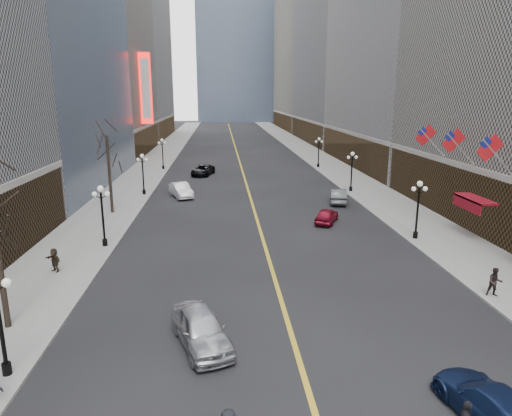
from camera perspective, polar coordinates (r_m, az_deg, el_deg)
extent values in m
cube|color=gray|center=(75.53, 8.78, 5.52)|extent=(6.00, 230.00, 0.15)
cube|color=gray|center=(74.35, -12.83, 5.20)|extent=(6.00, 230.00, 0.15)
cube|color=gold|center=(83.52, -2.25, 6.42)|extent=(0.25, 200.00, 0.02)
cube|color=#4A3C31|center=(39.27, 29.00, -0.11)|extent=(2.80, 41.00, 5.00)
cube|color=#4A3C31|center=(74.43, 12.53, 7.19)|extent=(2.80, 35.00, 5.00)
cube|color=#98989B|center=(114.43, 13.26, 20.16)|extent=(26.00, 40.00, 48.00)
cube|color=#4A3C31|center=(111.17, 6.85, 9.56)|extent=(2.80, 39.00, 5.00)
cube|color=#A59B88|center=(156.61, 8.39, 21.18)|extent=(26.00, 46.00, 62.00)
cube|color=#4A3C31|center=(153.49, 3.70, 10.82)|extent=(2.80, 45.00, 5.00)
cube|color=#A59B88|center=(94.71, -22.49, 21.50)|extent=(26.00, 30.00, 50.00)
cube|color=#4A3C31|center=(91.41, -14.17, 8.30)|extent=(2.80, 29.00, 5.00)
cube|color=#4A3C31|center=(124.96, -11.61, 9.85)|extent=(2.80, 37.00, 5.00)
cylinder|color=black|center=(37.52, 19.30, -3.20)|extent=(0.36, 0.36, 0.50)
cylinder|color=black|center=(37.06, 19.52, -0.61)|extent=(0.16, 0.16, 4.00)
sphere|color=white|center=(36.58, 19.81, 2.88)|extent=(0.44, 0.44, 0.44)
sphere|color=white|center=(36.48, 19.11, 2.26)|extent=(0.36, 0.36, 0.36)
sphere|color=white|center=(36.84, 20.40, 2.27)|extent=(0.36, 0.36, 0.36)
cylinder|color=black|center=(53.95, 11.76, 2.38)|extent=(0.36, 0.36, 0.50)
cylinder|color=black|center=(53.63, 11.85, 4.21)|extent=(0.16, 0.16, 4.00)
sphere|color=white|center=(53.30, 11.98, 6.65)|extent=(0.44, 0.44, 0.44)
sphere|color=white|center=(53.23, 11.49, 6.23)|extent=(0.36, 0.36, 0.36)
sphere|color=white|center=(53.48, 12.42, 6.21)|extent=(0.36, 0.36, 0.36)
cylinder|color=black|center=(71.14, 7.78, 5.30)|extent=(0.36, 0.36, 0.50)
cylinder|color=black|center=(70.90, 7.83, 6.70)|extent=(0.16, 0.16, 4.00)
sphere|color=white|center=(70.65, 7.89, 8.55)|extent=(0.44, 0.44, 0.44)
sphere|color=white|center=(70.60, 7.52, 8.23)|extent=(0.36, 0.36, 0.36)
sphere|color=white|center=(70.79, 8.24, 8.22)|extent=(0.36, 0.36, 0.36)
cylinder|color=black|center=(21.60, -28.70, -17.20)|extent=(0.36, 0.36, 0.50)
cylinder|color=black|center=(20.80, -29.27, -13.02)|extent=(0.16, 0.16, 4.00)
sphere|color=white|center=(19.88, -28.74, -8.20)|extent=(0.36, 0.36, 0.36)
cylinder|color=black|center=(35.47, -18.37, -4.10)|extent=(0.36, 0.36, 0.50)
cylinder|color=black|center=(34.99, -18.58, -1.37)|extent=(0.16, 0.16, 4.00)
sphere|color=white|center=(34.48, -18.88, 2.32)|extent=(0.44, 0.44, 0.44)
sphere|color=white|center=(34.68, -19.55, 1.65)|extent=(0.36, 0.36, 0.36)
sphere|color=white|center=(34.45, -18.10, 1.69)|extent=(0.36, 0.36, 0.36)
cylinder|color=black|center=(52.54, -13.82, 1.96)|extent=(0.36, 0.36, 0.50)
cylinder|color=black|center=(52.22, -13.93, 3.84)|extent=(0.16, 0.16, 4.00)
sphere|color=white|center=(51.88, -14.08, 6.34)|extent=(0.44, 0.44, 0.44)
sphere|color=white|center=(52.01, -14.54, 5.88)|extent=(0.36, 0.36, 0.36)
sphere|color=white|center=(51.86, -13.56, 5.92)|extent=(0.36, 0.36, 0.36)
cylinder|color=black|center=(70.08, -11.52, 5.02)|extent=(0.36, 0.36, 0.50)
cylinder|color=black|center=(69.84, -11.58, 6.44)|extent=(0.16, 0.16, 4.00)
sphere|color=white|center=(69.59, -11.68, 8.31)|extent=(0.44, 0.44, 0.44)
sphere|color=white|center=(69.68, -12.03, 7.97)|extent=(0.36, 0.36, 0.36)
sphere|color=white|center=(69.57, -11.29, 8.00)|extent=(0.36, 0.36, 0.36)
cylinder|color=#B2B2B7|center=(35.52, 28.01, 5.61)|extent=(2.49, 0.12, 2.49)
cube|color=red|center=(35.10, 27.23, 6.70)|extent=(1.94, 0.04, 1.94)
cube|color=navy|center=(34.89, 26.80, 7.29)|extent=(0.88, 0.06, 0.88)
cylinder|color=#B2B2B7|center=(39.80, 24.22, 6.75)|extent=(2.49, 0.12, 2.49)
cube|color=red|center=(39.43, 23.47, 7.72)|extent=(1.94, 0.04, 1.94)
cube|color=navy|center=(39.24, 23.06, 8.25)|extent=(0.88, 0.06, 0.88)
cylinder|color=#B2B2B7|center=(44.23, 21.16, 7.64)|extent=(2.49, 0.12, 2.49)
cube|color=red|center=(43.90, 20.46, 8.51)|extent=(1.94, 0.04, 1.94)
cube|color=navy|center=(43.73, 20.08, 8.99)|extent=(0.88, 0.06, 0.88)
cube|color=maroon|center=(38.87, 25.72, 1.04)|extent=(1.40, 4.00, 0.15)
cube|color=maroon|center=(38.63, 24.82, 0.46)|extent=(0.10, 4.00, 0.90)
cube|color=red|center=(83.72, -13.62, 14.30)|extent=(2.00, 0.50, 12.00)
cube|color=white|center=(83.72, -13.59, 14.30)|extent=(1.40, 0.55, 10.00)
cylinder|color=#2D231C|center=(44.56, -17.84, 3.98)|extent=(0.28, 0.28, 7.20)
imported|color=#ADAEB5|center=(21.20, -6.87, -14.74)|extent=(3.35, 5.16, 1.63)
imported|color=silver|center=(50.86, -9.36, 2.23)|extent=(3.15, 5.00, 1.56)
imported|color=black|center=(64.45, -6.66, 4.72)|extent=(3.58, 5.58, 1.43)
imported|color=#132248|center=(18.70, 27.44, -21.05)|extent=(2.70, 5.14, 1.42)
imported|color=maroon|center=(40.54, 8.83, -0.93)|extent=(3.04, 4.16, 1.32)
imported|color=#4D5255|center=(48.18, 10.29, 1.50)|extent=(2.64, 4.80, 1.50)
imported|color=black|center=(28.57, 27.70, -8.21)|extent=(0.88, 0.62, 1.63)
imported|color=#2D2419|center=(31.39, -23.89, -5.96)|extent=(1.36, 1.20, 1.53)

